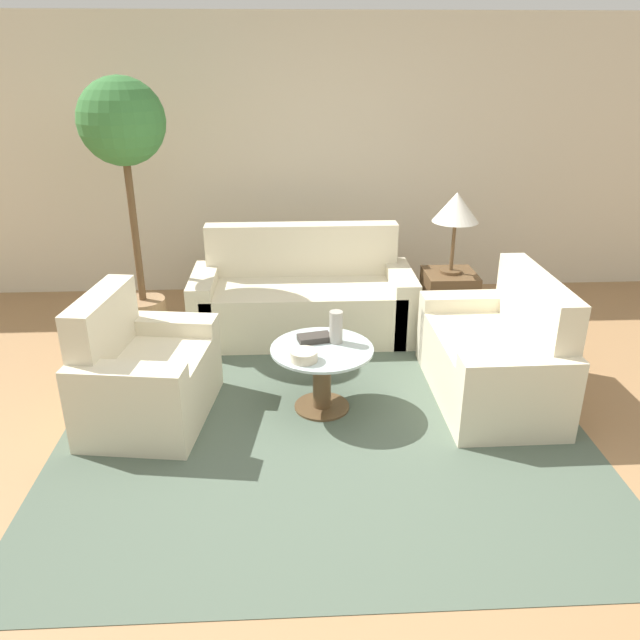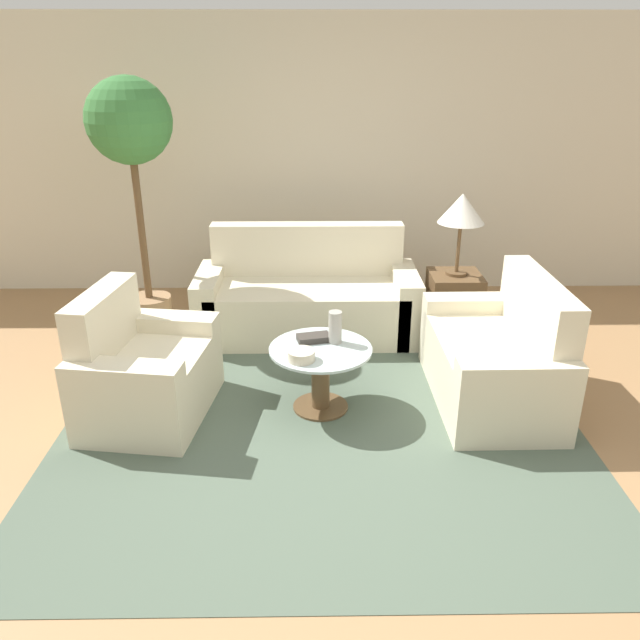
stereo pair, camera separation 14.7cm
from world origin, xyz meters
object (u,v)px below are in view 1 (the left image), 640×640
object	(u,v)px
sofa_main	(303,299)
vase	(336,327)
armchair	(141,377)
coffee_table	(322,370)
potted_plant	(125,149)
bowl	(304,356)
book_stack	(314,338)
table_lamp	(456,209)
loveseat	(499,358)

from	to	relation	value
sofa_main	vase	xyz separation A→B (m)	(0.19, -1.22, 0.27)
armchair	coffee_table	bearing A→B (deg)	-80.41
potted_plant	bowl	distance (m)	2.29
sofa_main	book_stack	bearing A→B (deg)	-87.71
table_lamp	vase	world-z (taller)	table_lamp
coffee_table	book_stack	bearing A→B (deg)	112.31
loveseat	vase	xyz separation A→B (m)	(-1.14, -0.04, 0.28)
coffee_table	vase	bearing A→B (deg)	40.60
coffee_table	table_lamp	bearing A→B (deg)	46.48
loveseat	table_lamp	world-z (taller)	table_lamp
loveseat	book_stack	bearing A→B (deg)	-90.20
vase	bowl	size ratio (longest dim) A/B	1.28
table_lamp	loveseat	bearing A→B (deg)	-85.10
loveseat	vase	size ratio (longest dim) A/B	5.81
bowl	book_stack	distance (m)	0.30
coffee_table	bowl	bearing A→B (deg)	-124.96
bowl	potted_plant	bearing A→B (deg)	131.29
table_lamp	potted_plant	world-z (taller)	potted_plant
book_stack	bowl	bearing A→B (deg)	-118.31
sofa_main	vase	distance (m)	1.27
armchair	book_stack	xyz separation A→B (m)	(1.14, 0.15, 0.19)
book_stack	vase	bearing A→B (deg)	-23.27
armchair	coffee_table	distance (m)	1.19
sofa_main	potted_plant	size ratio (longest dim) A/B	0.88
sofa_main	potted_plant	bearing A→B (deg)	178.35
table_lamp	bowl	bearing A→B (deg)	-132.54
armchair	coffee_table	world-z (taller)	armchair
sofa_main	bowl	size ratio (longest dim) A/B	10.64
vase	book_stack	world-z (taller)	vase
armchair	vase	size ratio (longest dim) A/B	4.73
potted_plant	sofa_main	bearing A→B (deg)	-1.65
vase	bowl	xyz separation A→B (m)	(-0.22, -0.26, -0.08)
sofa_main	bowl	world-z (taller)	sofa_main
armchair	bowl	distance (m)	1.09
coffee_table	potted_plant	size ratio (longest dim) A/B	0.33
sofa_main	coffee_table	world-z (taller)	sofa_main
loveseat	coffee_table	distance (m)	1.25
loveseat	potted_plant	size ratio (longest dim) A/B	0.61
armchair	table_lamp	world-z (taller)	table_lamp
table_lamp	armchair	bearing A→B (deg)	-151.97
potted_plant	book_stack	distance (m)	2.17
table_lamp	potted_plant	distance (m)	2.66
armchair	sofa_main	bearing A→B (deg)	-31.39
sofa_main	book_stack	xyz separation A→B (m)	(0.05, -1.20, 0.18)
sofa_main	coffee_table	bearing A→B (deg)	-85.92
armchair	book_stack	world-z (taller)	armchair
sofa_main	armchair	xyz separation A→B (m)	(-1.10, -1.34, -0.00)
bowl	book_stack	size ratio (longest dim) A/B	0.73
bowl	vase	bearing A→B (deg)	49.64
loveseat	bowl	world-z (taller)	loveseat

